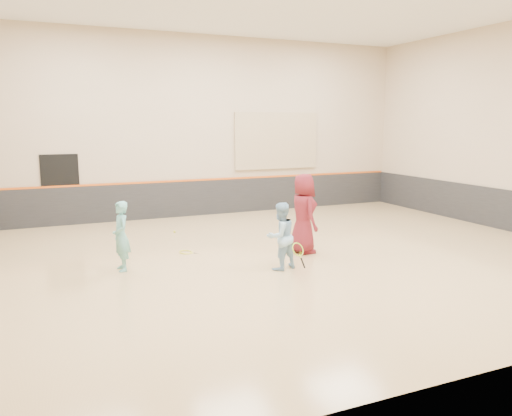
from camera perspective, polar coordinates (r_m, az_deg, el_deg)
name	(u,v)px	position (r m, az deg, el deg)	size (l,w,h in m)	color
room	(279,224)	(11.66, 2.60, -1.80)	(15.04, 12.04, 6.22)	tan
wainscot_back	(202,198)	(17.18, -6.15, 1.17)	(14.90, 0.04, 1.20)	#232326
wainscot_right	(508,211)	(16.36, 26.83, -0.26)	(0.04, 11.90, 1.20)	#232326
accent_stripe	(202,180)	(17.09, -6.18, 3.23)	(14.90, 0.03, 0.06)	#D85914
acoustic_panel	(277,141)	(18.01, 2.37, 7.69)	(3.20, 0.08, 2.00)	tan
doorway	(61,190)	(16.38, -21.40, 1.90)	(1.10, 0.05, 2.20)	black
girl	(121,236)	(11.04, -15.15, -3.12)	(0.55, 0.36, 1.50)	#6EC0BE
instructor	(281,236)	(10.75, 2.82, -3.23)	(0.71, 0.56, 1.47)	#96C6E8
young_man	(303,213)	(12.14, 5.44, -0.63)	(0.95, 0.62, 1.94)	maroon
held_racket	(298,249)	(10.75, 4.80, -4.73)	(0.38, 0.38, 0.63)	#B4E632
spare_racket	(186,251)	(12.36, -8.02, -4.85)	(0.73, 0.73, 0.10)	yellow
ball_under_racket	(301,253)	(12.16, 5.13, -5.12)	(0.07, 0.07, 0.07)	#D7E936
ball_in_hand	(309,200)	(12.09, 6.10, 0.87)	(0.07, 0.07, 0.07)	#D6E435
ball_beside_spare	(174,232)	(14.61, -9.30, -2.68)	(0.07, 0.07, 0.07)	#CDD331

